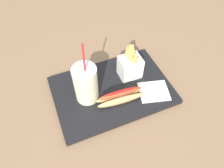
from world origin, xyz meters
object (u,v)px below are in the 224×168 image
Objects in this scene: fries_basket at (130,67)px; ketchup_cup_1 at (91,73)px; napkin_stack at (154,91)px; soda_cup at (86,85)px; hot_dog_1 at (120,97)px.

ketchup_cup_1 is at bearing 157.53° from fries_basket.
soda_cup is at bearing 163.32° from napkin_stack.
soda_cup is 1.38× the size of hot_dog_1.
fries_basket reaches higher than ketchup_cup_1.
ketchup_cup_1 is at bearing 138.00° from napkin_stack.
hot_dog_1 reaches higher than napkin_stack.
napkin_stack is (0.26, -0.08, -0.08)m from soda_cup.
napkin_stack is at bearing -5.68° from hot_dog_1.
hot_dog_1 is (-0.09, -0.11, -0.03)m from fries_basket.
napkin_stack is at bearing -16.68° from soda_cup.
hot_dog_1 is at bearing -69.96° from ketchup_cup_1.
napkin_stack is (0.14, -0.01, -0.02)m from hot_dog_1.
fries_basket is 4.97× the size of ketchup_cup_1.
fries_basket is at bearing 113.12° from napkin_stack.
fries_basket is at bearing 49.57° from hot_dog_1.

